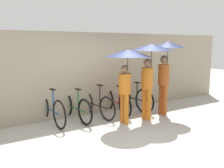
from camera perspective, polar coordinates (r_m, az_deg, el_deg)
ground_plane at (r=5.82m, az=5.34°, el=-11.81°), size 30.00×30.00×0.00m
back_wall at (r=7.38m, az=-5.16°, el=2.32°), size 11.10×0.12×2.41m
parked_bicycle_0 at (r=6.74m, az=-13.86°, el=-5.63°), size 0.44×1.79×1.02m
parked_bicycle_1 at (r=6.91m, az=-8.47°, el=-5.28°), size 0.44×1.75×1.02m
parked_bicycle_2 at (r=7.19m, az=-3.68°, el=-4.63°), size 0.44×1.69×1.03m
parked_bicycle_3 at (r=7.49m, az=0.91°, el=-4.10°), size 0.44×1.75×1.07m
parked_bicycle_4 at (r=7.88m, az=4.79°, el=-3.17°), size 0.44×1.77×0.99m
pedestrian_leading at (r=6.32m, az=3.43°, el=4.66°), size 1.13×1.13×1.94m
pedestrian_center at (r=6.73m, az=8.74°, el=5.76°), size 1.14×1.14×2.08m
pedestrian_trailing at (r=7.31m, az=12.29°, el=5.68°), size 0.96×0.96×2.15m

